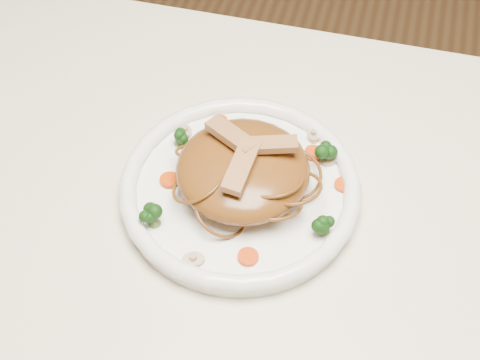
# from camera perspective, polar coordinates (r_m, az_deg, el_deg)

# --- Properties ---
(table) EXTENTS (1.20, 0.80, 0.75)m
(table) POSITION_cam_1_polar(r_m,az_deg,el_deg) (0.82, 4.74, -11.68)
(table) COLOR beige
(table) RESTS_ON ground
(plate) EXTENTS (0.30, 0.30, 0.02)m
(plate) POSITION_cam_1_polar(r_m,az_deg,el_deg) (0.78, 0.00, -1.00)
(plate) COLOR white
(plate) RESTS_ON table
(noodle_mound) EXTENTS (0.16, 0.16, 0.05)m
(noodle_mound) POSITION_cam_1_polar(r_m,az_deg,el_deg) (0.76, 0.24, 0.88)
(noodle_mound) COLOR brown
(noodle_mound) RESTS_ON plate
(chicken_a) EXTENTS (0.06, 0.04, 0.01)m
(chicken_a) POSITION_cam_1_polar(r_m,az_deg,el_deg) (0.74, 2.47, 2.93)
(chicken_a) COLOR #A97750
(chicken_a) RESTS_ON noodle_mound
(chicken_b) EXTENTS (0.07, 0.05, 0.01)m
(chicken_b) POSITION_cam_1_polar(r_m,az_deg,el_deg) (0.75, -0.69, 3.67)
(chicken_b) COLOR #A97750
(chicken_b) RESTS_ON noodle_mound
(chicken_c) EXTENTS (0.03, 0.07, 0.01)m
(chicken_c) POSITION_cam_1_polar(r_m,az_deg,el_deg) (0.72, 0.09, 1.15)
(chicken_c) COLOR #A97750
(chicken_c) RESTS_ON noodle_mound
(broccoli_0) EXTENTS (0.04, 0.04, 0.03)m
(broccoli_0) POSITION_cam_1_polar(r_m,az_deg,el_deg) (0.80, 7.22, 2.42)
(broccoli_0) COLOR black
(broccoli_0) RESTS_ON plate
(broccoli_1) EXTENTS (0.03, 0.03, 0.03)m
(broccoli_1) POSITION_cam_1_polar(r_m,az_deg,el_deg) (0.81, -5.08, 3.69)
(broccoli_1) COLOR black
(broccoli_1) RESTS_ON plate
(broccoli_2) EXTENTS (0.03, 0.03, 0.03)m
(broccoli_2) POSITION_cam_1_polar(r_m,az_deg,el_deg) (0.74, -7.16, -2.88)
(broccoli_2) COLOR black
(broccoli_2) RESTS_ON plate
(broccoli_3) EXTENTS (0.03, 0.03, 0.03)m
(broccoli_3) POSITION_cam_1_polar(r_m,az_deg,el_deg) (0.74, 6.99, -3.45)
(broccoli_3) COLOR black
(broccoli_3) RESTS_ON plate
(carrot_0) EXTENTS (0.02, 0.02, 0.00)m
(carrot_0) POSITION_cam_1_polar(r_m,az_deg,el_deg) (0.81, 6.07, 2.20)
(carrot_0) COLOR #B63D06
(carrot_0) RESTS_ON plate
(carrot_1) EXTENTS (0.02, 0.02, 0.00)m
(carrot_1) POSITION_cam_1_polar(r_m,az_deg,el_deg) (0.79, -5.81, -0.00)
(carrot_1) COLOR #B63D06
(carrot_1) RESTS_ON plate
(carrot_2) EXTENTS (0.03, 0.03, 0.00)m
(carrot_2) POSITION_cam_1_polar(r_m,az_deg,el_deg) (0.79, 8.52, -0.39)
(carrot_2) COLOR #B63D06
(carrot_2) RESTS_ON plate
(carrot_3) EXTENTS (0.02, 0.02, 0.00)m
(carrot_3) POSITION_cam_1_polar(r_m,az_deg,el_deg) (0.84, -1.73, 4.75)
(carrot_3) COLOR #B63D06
(carrot_3) RESTS_ON plate
(carrot_4) EXTENTS (0.03, 0.03, 0.00)m
(carrot_4) POSITION_cam_1_polar(r_m,az_deg,el_deg) (0.72, 0.67, -6.35)
(carrot_4) COLOR #B63D06
(carrot_4) RESTS_ON plate
(mushroom_0) EXTENTS (0.03, 0.03, 0.01)m
(mushroom_0) POSITION_cam_1_polar(r_m,az_deg,el_deg) (0.72, -3.87, -6.59)
(mushroom_0) COLOR beige
(mushroom_0) RESTS_ON plate
(mushroom_1) EXTENTS (0.03, 0.03, 0.01)m
(mushroom_1) POSITION_cam_1_polar(r_m,az_deg,el_deg) (0.81, 7.41, 1.81)
(mushroom_1) COLOR beige
(mushroom_1) RESTS_ON plate
(mushroom_2) EXTENTS (0.03, 0.03, 0.01)m
(mushroom_2) POSITION_cam_1_polar(r_m,az_deg,el_deg) (0.83, -4.53, 3.99)
(mushroom_2) COLOR beige
(mushroom_2) RESTS_ON plate
(mushroom_3) EXTENTS (0.03, 0.03, 0.01)m
(mushroom_3) POSITION_cam_1_polar(r_m,az_deg,el_deg) (0.83, 6.08, 3.68)
(mushroom_3) COLOR beige
(mushroom_3) RESTS_ON plate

